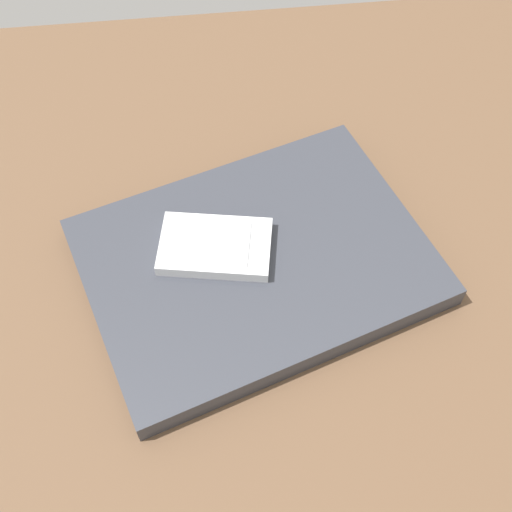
# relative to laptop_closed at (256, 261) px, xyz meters

# --- Properties ---
(desk_surface) EXTENTS (1.20, 0.80, 0.03)m
(desk_surface) POSITION_rel_laptop_closed_xyz_m (-0.05, -0.02, -0.03)
(desk_surface) COLOR brown
(desk_surface) RESTS_ON ground
(laptop_closed) EXTENTS (0.35, 0.30, 0.02)m
(laptop_closed) POSITION_rel_laptop_closed_xyz_m (0.00, 0.00, 0.00)
(laptop_closed) COLOR #33353D
(laptop_closed) RESTS_ON desk_surface
(cell_phone_on_laptop) EXTENTS (0.11, 0.08, 0.01)m
(cell_phone_on_laptop) POSITION_rel_laptop_closed_xyz_m (-0.04, 0.01, 0.02)
(cell_phone_on_laptop) COLOR silver
(cell_phone_on_laptop) RESTS_ON laptop_closed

